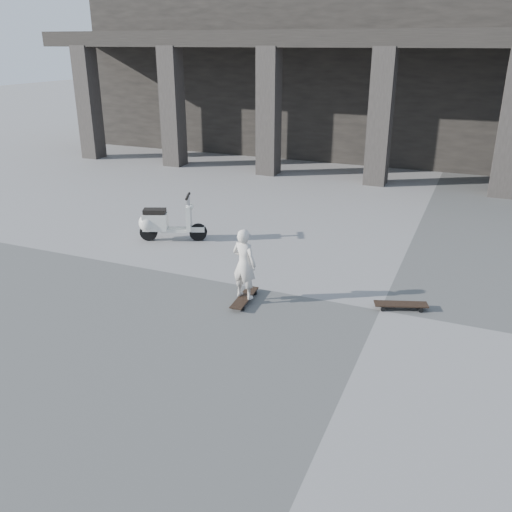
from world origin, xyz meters
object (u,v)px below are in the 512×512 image
at_px(skateboard_spare, 401,305).
at_px(child, 244,264).
at_px(scooter, 161,223).
at_px(longboard, 245,298).

height_order(skateboard_spare, child, child).
xyz_separation_m(skateboard_spare, scooter, (-5.41, 1.33, 0.33)).
xyz_separation_m(longboard, skateboard_spare, (2.48, 0.75, 0.01)).
height_order(longboard, scooter, scooter).
distance_m(longboard, scooter, 3.61).
distance_m(skateboard_spare, scooter, 5.58).
height_order(longboard, skateboard_spare, skateboard_spare).
bearing_deg(child, skateboard_spare, -152.17).
distance_m(skateboard_spare, child, 2.67).
distance_m(longboard, skateboard_spare, 2.59).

